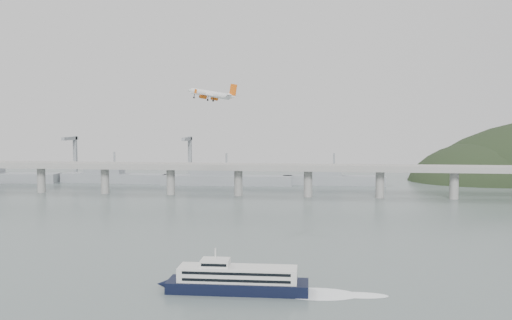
# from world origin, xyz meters

# --- Properties ---
(ground) EXTENTS (900.00, 900.00, 0.00)m
(ground) POSITION_xyz_m (0.00, 0.00, 0.00)
(ground) COLOR #556261
(ground) RESTS_ON ground
(bridge) EXTENTS (800.00, 22.00, 23.90)m
(bridge) POSITION_xyz_m (-1.15, 200.00, 17.65)
(bridge) COLOR gray
(bridge) RESTS_ON ground
(distant_fleet) EXTENTS (453.00, 60.90, 40.00)m
(distant_fleet) POSITION_xyz_m (-155.36, 265.08, 6.22)
(distant_fleet) COLOR gray
(distant_fleet) RESTS_ON ground
(ferry) EXTENTS (72.28, 13.18, 13.64)m
(ferry) POSITION_xyz_m (3.12, -19.59, 3.70)
(ferry) COLOR black
(ferry) RESTS_ON ground
(airliner) EXTENTS (30.82, 29.08, 9.00)m
(airliner) POSITION_xyz_m (-29.21, 100.17, 67.59)
(airliner) COLOR silver
(airliner) RESTS_ON ground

